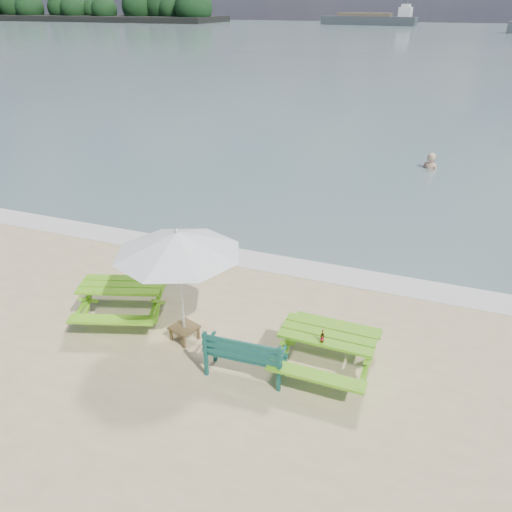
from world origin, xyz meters
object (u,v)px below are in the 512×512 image
at_px(picnic_table_right, 327,352).
at_px(side_table, 185,333).
at_px(picnic_table_left, 123,301).
at_px(beer_bottle, 322,338).
at_px(patio_umbrella, 177,243).
at_px(park_bench, 246,363).
at_px(swimmer, 429,177).

distance_m(picnic_table_right, side_table, 2.68).
distance_m(picnic_table_left, beer_bottle, 4.16).
height_order(picnic_table_right, side_table, picnic_table_right).
bearing_deg(picnic_table_right, picnic_table_left, 178.05).
height_order(picnic_table_left, picnic_table_right, picnic_table_left).
bearing_deg(side_table, picnic_table_left, 170.51).
height_order(side_table, patio_umbrella, patio_umbrella).
xyz_separation_m(picnic_table_left, park_bench, (2.92, -0.77, -0.11)).
relative_size(beer_bottle, swimmer, 0.12).
bearing_deg(swimmer, side_table, -105.79).
height_order(picnic_table_right, patio_umbrella, patio_umbrella).
bearing_deg(picnic_table_right, beer_bottle, -99.06).
height_order(picnic_table_left, beer_bottle, beer_bottle).
bearing_deg(park_bench, side_table, 160.10).
bearing_deg(patio_umbrella, swimmer, 74.21).
relative_size(picnic_table_right, side_table, 3.11).
distance_m(beer_bottle, swimmer, 13.13).
bearing_deg(patio_umbrella, picnic_table_right, 2.27).
xyz_separation_m(picnic_table_right, beer_bottle, (-0.04, -0.27, 0.47)).
xyz_separation_m(side_table, swimmer, (3.64, 12.87, -0.49)).
height_order(picnic_table_right, beer_bottle, beer_bottle).
xyz_separation_m(picnic_table_right, side_table, (-2.67, -0.11, -0.21)).
xyz_separation_m(picnic_table_left, patio_umbrella, (1.48, -0.25, 1.65)).
bearing_deg(picnic_table_right, patio_umbrella, -177.73).
relative_size(picnic_table_left, swimmer, 1.16).
bearing_deg(park_bench, patio_umbrella, 160.10).
xyz_separation_m(side_table, patio_umbrella, (0.00, 0.00, 1.86)).
relative_size(park_bench, swimmer, 0.73).
xyz_separation_m(picnic_table_right, swimmer, (0.97, 12.77, -0.70)).
relative_size(park_bench, beer_bottle, 5.95).
relative_size(picnic_table_right, beer_bottle, 7.67).
xyz_separation_m(patio_umbrella, swimmer, (3.64, 12.87, -2.35)).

